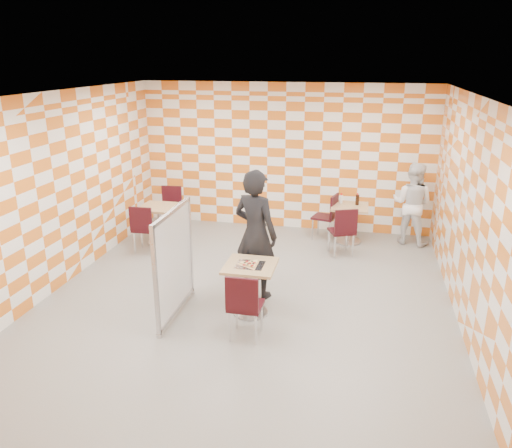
{
  "coord_description": "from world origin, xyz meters",
  "views": [
    {
      "loc": [
        1.56,
        -6.56,
        3.49
      ],
      "look_at": [
        0.1,
        0.2,
        1.15
      ],
      "focal_mm": 35.0,
      "sensor_mm": 36.0,
      "label": 1
    }
  ],
  "objects_px": {
    "main_table": "(250,280)",
    "man_dark": "(256,234)",
    "chair_empty_near": "(144,226)",
    "sport_bottle": "(341,199)",
    "chair_second_front": "(344,228)",
    "chair_main_front": "(244,302)",
    "partition": "(174,262)",
    "soda_bottle": "(357,200)",
    "chair_second_side": "(329,213)",
    "second_table": "(349,218)",
    "chair_empty_far": "(171,205)",
    "man_white": "(412,204)",
    "empty_table": "(159,218)"
  },
  "relations": [
    {
      "from": "soda_bottle",
      "to": "chair_second_front",
      "type": "bearing_deg",
      "value": -103.53
    },
    {
      "from": "chair_second_front",
      "to": "chair_main_front",
      "type": "bearing_deg",
      "value": -109.06
    },
    {
      "from": "partition",
      "to": "soda_bottle",
      "type": "bearing_deg",
      "value": 55.79
    },
    {
      "from": "man_white",
      "to": "empty_table",
      "type": "bearing_deg",
      "value": 33.08
    },
    {
      "from": "second_table",
      "to": "chair_main_front",
      "type": "height_order",
      "value": "chair_main_front"
    },
    {
      "from": "partition",
      "to": "chair_second_side",
      "type": "bearing_deg",
      "value": 62.17
    },
    {
      "from": "man_dark",
      "to": "chair_second_side",
      "type": "bearing_deg",
      "value": -86.76
    },
    {
      "from": "main_table",
      "to": "chair_empty_near",
      "type": "distance_m",
      "value": 3.01
    },
    {
      "from": "main_table",
      "to": "man_dark",
      "type": "bearing_deg",
      "value": 95.47
    },
    {
      "from": "chair_second_front",
      "to": "soda_bottle",
      "type": "bearing_deg",
      "value": 76.47
    },
    {
      "from": "partition",
      "to": "soda_bottle",
      "type": "distance_m",
      "value": 4.26
    },
    {
      "from": "chair_empty_far",
      "to": "partition",
      "type": "height_order",
      "value": "partition"
    },
    {
      "from": "chair_empty_near",
      "to": "chair_empty_far",
      "type": "bearing_deg",
      "value": 90.26
    },
    {
      "from": "chair_second_side",
      "to": "partition",
      "type": "distance_m",
      "value": 3.99
    },
    {
      "from": "second_table",
      "to": "man_dark",
      "type": "xyz_separation_m",
      "value": [
        -1.3,
        -2.58,
        0.47
      ]
    },
    {
      "from": "chair_empty_near",
      "to": "main_table",
      "type": "bearing_deg",
      "value": -36.73
    },
    {
      "from": "chair_empty_far",
      "to": "partition",
      "type": "bearing_deg",
      "value": -67.65
    },
    {
      "from": "partition",
      "to": "sport_bottle",
      "type": "distance_m",
      "value": 4.14
    },
    {
      "from": "sport_bottle",
      "to": "soda_bottle",
      "type": "distance_m",
      "value": 0.32
    },
    {
      "from": "empty_table",
      "to": "chair_empty_near",
      "type": "height_order",
      "value": "chair_empty_near"
    },
    {
      "from": "main_table",
      "to": "partition",
      "type": "bearing_deg",
      "value": -166.66
    },
    {
      "from": "chair_empty_near",
      "to": "soda_bottle",
      "type": "height_order",
      "value": "soda_bottle"
    },
    {
      "from": "chair_empty_near",
      "to": "sport_bottle",
      "type": "height_order",
      "value": "sport_bottle"
    },
    {
      "from": "main_table",
      "to": "soda_bottle",
      "type": "height_order",
      "value": "soda_bottle"
    },
    {
      "from": "chair_second_front",
      "to": "man_dark",
      "type": "xyz_separation_m",
      "value": [
        -1.23,
        -1.82,
        0.43
      ]
    },
    {
      "from": "man_dark",
      "to": "sport_bottle",
      "type": "bearing_deg",
      "value": -90.55
    },
    {
      "from": "second_table",
      "to": "chair_second_front",
      "type": "distance_m",
      "value": 0.76
    },
    {
      "from": "partition",
      "to": "man_dark",
      "type": "relative_size",
      "value": 0.79
    },
    {
      "from": "second_table",
      "to": "sport_bottle",
      "type": "relative_size",
      "value": 3.75
    },
    {
      "from": "chair_main_front",
      "to": "partition",
      "type": "distance_m",
      "value": 1.23
    },
    {
      "from": "second_table",
      "to": "partition",
      "type": "relative_size",
      "value": 0.48
    },
    {
      "from": "man_dark",
      "to": "man_white",
      "type": "height_order",
      "value": "man_dark"
    },
    {
      "from": "chair_second_front",
      "to": "partition",
      "type": "bearing_deg",
      "value": -129.34
    },
    {
      "from": "second_table",
      "to": "chair_empty_near",
      "type": "xyz_separation_m",
      "value": [
        -3.66,
        -1.39,
        0.04
      ]
    },
    {
      "from": "man_dark",
      "to": "partition",
      "type": "bearing_deg",
      "value": 63.22
    },
    {
      "from": "man_dark",
      "to": "soda_bottle",
      "type": "xyz_separation_m",
      "value": [
        1.43,
        2.67,
        -0.13
      ]
    },
    {
      "from": "second_table",
      "to": "soda_bottle",
      "type": "relative_size",
      "value": 3.26
    },
    {
      "from": "empty_table",
      "to": "sport_bottle",
      "type": "relative_size",
      "value": 3.75
    },
    {
      "from": "empty_table",
      "to": "soda_bottle",
      "type": "height_order",
      "value": "soda_bottle"
    },
    {
      "from": "second_table",
      "to": "soda_bottle",
      "type": "distance_m",
      "value": 0.38
    },
    {
      "from": "second_table",
      "to": "partition",
      "type": "bearing_deg",
      "value": -123.39
    },
    {
      "from": "empty_table",
      "to": "chair_empty_far",
      "type": "xyz_separation_m",
      "value": [
        -0.07,
        0.79,
        0.04
      ]
    },
    {
      "from": "chair_empty_near",
      "to": "man_white",
      "type": "bearing_deg",
      "value": 18.59
    },
    {
      "from": "chair_second_side",
      "to": "chair_second_front",
      "type": "bearing_deg",
      "value": -68.71
    },
    {
      "from": "chair_main_front",
      "to": "chair_second_side",
      "type": "relative_size",
      "value": 1.0
    },
    {
      "from": "chair_second_side",
      "to": "soda_bottle",
      "type": "relative_size",
      "value": 4.02
    },
    {
      "from": "soda_bottle",
      "to": "chair_empty_near",
      "type": "bearing_deg",
      "value": -158.69
    },
    {
      "from": "empty_table",
      "to": "main_table",
      "type": "bearing_deg",
      "value": -45.37
    },
    {
      "from": "sport_bottle",
      "to": "partition",
      "type": "bearing_deg",
      "value": -120.21
    },
    {
      "from": "chair_empty_far",
      "to": "sport_bottle",
      "type": "bearing_deg",
      "value": 2.79
    }
  ]
}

